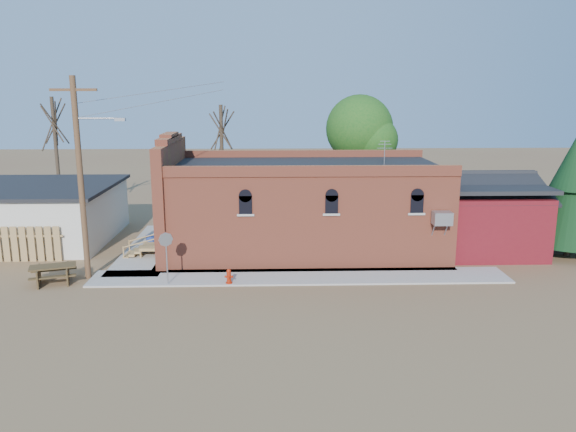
{
  "coord_description": "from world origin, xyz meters",
  "views": [
    {
      "loc": [
        0.22,
        -23.51,
        8.35
      ],
      "look_at": [
        1.01,
        3.13,
        2.4
      ],
      "focal_mm": 35.0,
      "sensor_mm": 36.0,
      "label": 1
    }
  ],
  "objects_px": {
    "brick_bar": "(299,207)",
    "picnic_table": "(53,272)",
    "trash_barrel": "(151,243)",
    "utility_pole": "(81,174)",
    "stop_sign": "(166,244)",
    "fire_hydrant": "(229,276)"
  },
  "relations": [
    {
      "from": "picnic_table",
      "to": "brick_bar",
      "type": "bearing_deg",
      "value": 6.94
    },
    {
      "from": "brick_bar",
      "to": "utility_pole",
      "type": "relative_size",
      "value": 1.82
    },
    {
      "from": "picnic_table",
      "to": "fire_hydrant",
      "type": "bearing_deg",
      "value": -20.88
    },
    {
      "from": "brick_bar",
      "to": "trash_barrel",
      "type": "height_order",
      "value": "brick_bar"
    },
    {
      "from": "utility_pole",
      "to": "stop_sign",
      "type": "bearing_deg",
      "value": -17.59
    },
    {
      "from": "fire_hydrant",
      "to": "stop_sign",
      "type": "distance_m",
      "value": 3.05
    },
    {
      "from": "trash_barrel",
      "to": "utility_pole",
      "type": "bearing_deg",
      "value": -114.18
    },
    {
      "from": "fire_hydrant",
      "to": "picnic_table",
      "type": "distance_m",
      "value": 7.83
    },
    {
      "from": "fire_hydrant",
      "to": "picnic_table",
      "type": "bearing_deg",
      "value": -166.26
    },
    {
      "from": "brick_bar",
      "to": "utility_pole",
      "type": "bearing_deg",
      "value": -156.31
    },
    {
      "from": "trash_barrel",
      "to": "fire_hydrant",
      "type": "bearing_deg",
      "value": -50.49
    },
    {
      "from": "brick_bar",
      "to": "trash_barrel",
      "type": "distance_m",
      "value": 8.08
    },
    {
      "from": "brick_bar",
      "to": "picnic_table",
      "type": "bearing_deg",
      "value": -155.86
    },
    {
      "from": "fire_hydrant",
      "to": "stop_sign",
      "type": "xyz_separation_m",
      "value": [
        -2.67,
        0.0,
        1.47
      ]
    },
    {
      "from": "stop_sign",
      "to": "trash_barrel",
      "type": "bearing_deg",
      "value": 104.52
    },
    {
      "from": "picnic_table",
      "to": "stop_sign",
      "type": "bearing_deg",
      "value": -22.75
    },
    {
      "from": "picnic_table",
      "to": "trash_barrel",
      "type": "bearing_deg",
      "value": 39.47
    },
    {
      "from": "fire_hydrant",
      "to": "stop_sign",
      "type": "height_order",
      "value": "stop_sign"
    },
    {
      "from": "utility_pole",
      "to": "stop_sign",
      "type": "distance_m",
      "value": 4.91
    },
    {
      "from": "brick_bar",
      "to": "stop_sign",
      "type": "height_order",
      "value": "brick_bar"
    },
    {
      "from": "brick_bar",
      "to": "trash_barrel",
      "type": "xyz_separation_m",
      "value": [
        -7.86,
        -0.0,
        -1.87
      ]
    },
    {
      "from": "fire_hydrant",
      "to": "stop_sign",
      "type": "relative_size",
      "value": 0.28
    }
  ]
}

